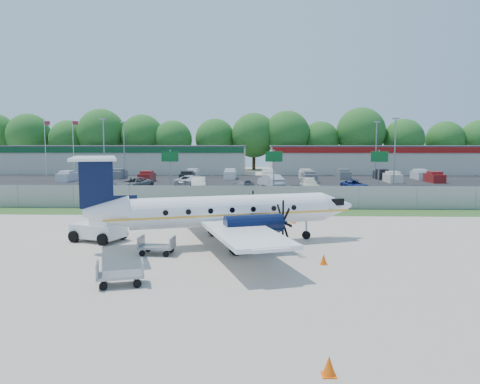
{
  "coord_description": "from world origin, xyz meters",
  "views": [
    {
      "loc": [
        1.1,
        -26.45,
        5.71
      ],
      "look_at": [
        0.0,
        6.0,
        2.3
      ],
      "focal_mm": 35.0,
      "sensor_mm": 36.0,
      "label": 1
    }
  ],
  "objects_px": {
    "baggage_cart_near": "(157,246)",
    "baggage_cart_far": "(120,274)",
    "pushback_tug": "(100,229)",
    "aircraft": "(225,211)"
  },
  "relations": [
    {
      "from": "pushback_tug",
      "to": "aircraft",
      "type": "bearing_deg",
      "value": -4.93
    },
    {
      "from": "aircraft",
      "to": "baggage_cart_far",
      "type": "distance_m",
      "value": 8.75
    },
    {
      "from": "baggage_cart_near",
      "to": "baggage_cart_far",
      "type": "height_order",
      "value": "baggage_cart_far"
    },
    {
      "from": "aircraft",
      "to": "pushback_tug",
      "type": "height_order",
      "value": "aircraft"
    },
    {
      "from": "pushback_tug",
      "to": "baggage_cart_far",
      "type": "relative_size",
      "value": 1.57
    },
    {
      "from": "baggage_cart_near",
      "to": "baggage_cart_far",
      "type": "xyz_separation_m",
      "value": [
        -0.37,
        -5.24,
        0.02
      ]
    },
    {
      "from": "baggage_cart_near",
      "to": "aircraft",
      "type": "bearing_deg",
      "value": 37.61
    },
    {
      "from": "pushback_tug",
      "to": "baggage_cart_far",
      "type": "distance_m",
      "value": 9.19
    },
    {
      "from": "pushback_tug",
      "to": "baggage_cart_far",
      "type": "bearing_deg",
      "value": -66.69
    },
    {
      "from": "pushback_tug",
      "to": "baggage_cart_near",
      "type": "relative_size",
      "value": 1.78
    }
  ]
}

